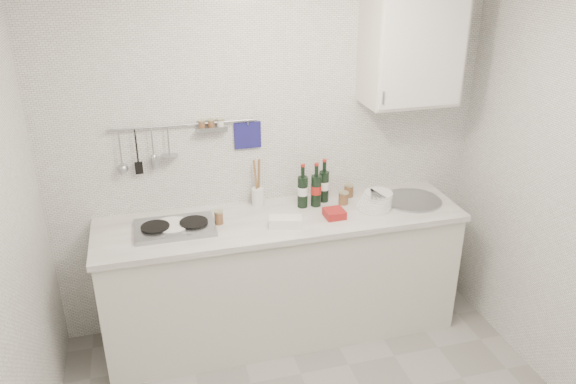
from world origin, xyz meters
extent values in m
cube|color=silver|center=(0.00, 1.40, 1.25)|extent=(3.00, 0.02, 2.50)
cube|color=silver|center=(0.00, 1.10, 0.44)|extent=(2.40, 0.60, 0.88)
cube|color=white|center=(0.00, 1.10, 0.90)|extent=(2.44, 0.64, 0.04)
cube|color=black|center=(0.00, 1.12, 0.05)|extent=(2.34, 0.52, 0.10)
cube|color=#93969B|center=(-0.70, 1.10, 0.94)|extent=(0.50, 0.32, 0.03)
cylinder|color=black|center=(-0.82, 1.10, 0.96)|extent=(0.18, 0.18, 0.01)
cylinder|color=black|center=(-0.58, 1.10, 0.96)|extent=(0.18, 0.18, 0.01)
cylinder|color=#93969B|center=(0.95, 1.10, 0.93)|extent=(0.40, 0.40, 0.02)
cylinder|color=#93969B|center=(0.95, 1.10, 0.87)|extent=(0.34, 0.34, 0.10)
cylinder|color=#93969B|center=(-0.58, 1.37, 1.52)|extent=(0.95, 0.02, 0.02)
cube|color=navy|center=(-0.16, 1.39, 1.41)|extent=(0.18, 0.02, 0.18)
cube|color=silver|center=(0.90, 1.22, 1.95)|extent=(0.60, 0.35, 0.70)
cube|color=white|center=(0.90, 1.04, 1.95)|extent=(0.56, 0.01, 0.66)
cylinder|color=#93969B|center=(0.64, 1.03, 1.70)|extent=(0.01, 0.01, 0.08)
cylinder|color=#4763A2|center=(-0.73, 1.11, 0.93)|extent=(0.24, 0.24, 0.01)
cylinder|color=#4763A2|center=(-0.72, 1.11, 0.94)|extent=(0.23, 0.23, 0.01)
cylinder|color=#4763A2|center=(-0.72, 1.11, 0.95)|extent=(0.23, 0.23, 0.01)
cylinder|color=white|center=(0.64, 1.06, 0.93)|extent=(0.24, 0.24, 0.01)
cylinder|color=white|center=(0.65, 1.07, 0.94)|extent=(0.23, 0.23, 0.01)
cylinder|color=white|center=(0.65, 1.07, 0.95)|extent=(0.22, 0.22, 0.01)
cylinder|color=white|center=(0.66, 1.07, 0.97)|extent=(0.22, 0.22, 0.01)
cylinder|color=white|center=(0.66, 1.08, 0.98)|extent=(0.21, 0.21, 0.01)
cylinder|color=white|center=(0.67, 1.08, 0.99)|extent=(0.21, 0.21, 0.01)
cylinder|color=white|center=(0.68, 1.09, 1.00)|extent=(0.20, 0.20, 0.01)
cylinder|color=white|center=(0.68, 1.09, 1.02)|extent=(0.19, 0.19, 0.01)
cube|color=white|center=(-0.01, 0.97, 0.95)|extent=(0.23, 0.16, 0.06)
cube|color=#A21223|center=(0.33, 1.01, 0.95)|extent=(0.13, 0.13, 0.05)
cylinder|color=white|center=(-0.11, 1.32, 0.98)|extent=(0.08, 0.08, 0.13)
cylinder|color=olive|center=(-0.10, 1.32, 1.14)|extent=(0.02, 0.06, 0.25)
cylinder|color=olive|center=(-0.13, 1.33, 1.13)|extent=(0.03, 0.05, 0.23)
cylinder|color=brown|center=(-0.11, 1.35, 0.95)|extent=(0.06, 0.06, 0.07)
cylinder|color=tan|center=(-0.11, 1.35, 0.99)|extent=(0.06, 0.06, 0.01)
cylinder|color=brown|center=(0.54, 1.29, 0.96)|extent=(0.06, 0.06, 0.08)
cylinder|color=tan|center=(0.54, 1.29, 1.01)|extent=(0.07, 0.07, 0.01)
cylinder|color=brown|center=(0.46, 1.18, 0.96)|extent=(0.07, 0.07, 0.08)
cylinder|color=tan|center=(0.46, 1.18, 1.00)|extent=(0.07, 0.07, 0.01)
cylinder|color=brown|center=(-0.42, 1.11, 0.96)|extent=(0.06, 0.06, 0.08)
cylinder|color=tan|center=(-0.42, 1.11, 1.01)|extent=(0.06, 0.06, 0.01)
camera|label=1|loc=(-0.83, -2.12, 2.60)|focal=35.00mm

